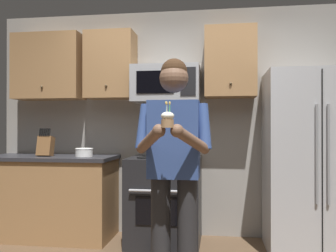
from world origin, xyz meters
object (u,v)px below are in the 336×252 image
(microwave, at_px, (166,84))
(knife_block, at_px, (46,146))
(oven_range, at_px, (165,200))
(person, at_px, (174,160))
(bowl_large_white, at_px, (84,152))
(cupcake, at_px, (168,119))
(refrigerator, at_px, (312,161))

(microwave, bearing_deg, knife_block, -173.67)
(oven_range, xyz_separation_m, person, (0.24, -1.12, 0.53))
(knife_block, bearing_deg, microwave, 6.33)
(oven_range, distance_m, microwave, 1.26)
(oven_range, relative_size, knife_block, 2.91)
(knife_block, xyz_separation_m, bowl_large_white, (0.45, 0.01, -0.07))
(bowl_large_white, xyz_separation_m, cupcake, (1.14, -1.44, 0.32))
(refrigerator, height_order, person, refrigerator)
(bowl_large_white, relative_size, person, 0.11)
(microwave, bearing_deg, refrigerator, -6.03)
(microwave, height_order, cupcake, microwave)
(cupcake, bearing_deg, knife_block, 138.04)
(microwave, distance_m, cupcake, 1.65)
(person, distance_m, cupcake, 0.44)
(cupcake, bearing_deg, bowl_large_white, 128.36)
(knife_block, distance_m, bowl_large_white, 0.45)
(oven_range, height_order, knife_block, knife_block)
(oven_range, relative_size, bowl_large_white, 4.72)
(oven_range, distance_m, bowl_large_white, 1.03)
(knife_block, height_order, cupcake, cupcake)
(oven_range, height_order, bowl_large_white, bowl_large_white)
(oven_range, height_order, cupcake, cupcake)
(knife_block, bearing_deg, refrigerator, -0.19)
(refrigerator, xyz_separation_m, knife_block, (-2.84, 0.01, 0.14))
(refrigerator, xyz_separation_m, cupcake, (-1.26, -1.41, 0.39))
(bowl_large_white, bearing_deg, refrigerator, -0.53)
(person, height_order, cupcake, person)
(refrigerator, distance_m, bowl_large_white, 2.40)
(person, bearing_deg, bowl_large_white, 135.75)
(knife_block, height_order, person, person)
(oven_range, xyz_separation_m, knife_block, (-1.34, -0.03, 0.58))
(bowl_large_white, distance_m, person, 1.59)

